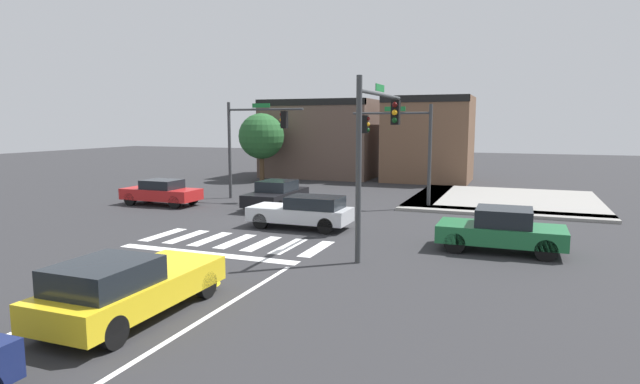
# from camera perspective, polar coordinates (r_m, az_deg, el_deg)

# --- Properties ---
(ground_plane) EXTENTS (120.00, 120.00, 0.00)m
(ground_plane) POSITION_cam_1_polar(r_m,az_deg,el_deg) (23.62, -3.70, -3.12)
(ground_plane) COLOR #2B2B2D
(crosswalk_near) EXTENTS (7.00, 2.46, 0.01)m
(crosswalk_near) POSITION_cam_1_polar(r_m,az_deg,el_deg) (19.72, -9.22, -5.34)
(crosswalk_near) COLOR silver
(crosswalk_near) RESTS_ON ground_plane
(lane_markings) EXTENTS (6.80, 20.25, 0.01)m
(lane_markings) POSITION_cam_1_polar(r_m,az_deg,el_deg) (13.26, -21.88, -12.23)
(lane_markings) COLOR white
(lane_markings) RESTS_ON ground_plane
(bike_detector_marking) EXTENTS (1.15, 1.15, 0.01)m
(bike_detector_marking) POSITION_cam_1_polar(r_m,az_deg,el_deg) (14.81, -13.09, -9.79)
(bike_detector_marking) COLOR yellow
(bike_detector_marking) RESTS_ON ground_plane
(curb_corner_northeast) EXTENTS (10.00, 10.60, 0.15)m
(curb_corner_northeast) POSITION_cam_1_polar(r_m,az_deg,el_deg) (30.80, 18.54, -0.86)
(curb_corner_northeast) COLOR gray
(curb_corner_northeast) RESTS_ON ground_plane
(storefront_row) EXTENTS (16.33, 6.46, 6.34)m
(storefront_row) POSITION_cam_1_polar(r_m,az_deg,el_deg) (41.83, 4.37, 5.86)
(storefront_row) COLOR brown
(storefront_row) RESTS_ON ground_plane
(traffic_signal_southeast) EXTENTS (0.32, 5.53, 5.80)m
(traffic_signal_southeast) POSITION_cam_1_polar(r_m,az_deg,el_deg) (18.06, 6.26, 6.43)
(traffic_signal_southeast) COLOR #383A3D
(traffic_signal_southeast) RESTS_ON ground_plane
(traffic_signal_northwest) EXTENTS (4.73, 0.32, 5.56)m
(traffic_signal_northwest) POSITION_cam_1_polar(r_m,az_deg,el_deg) (29.95, -7.23, 6.48)
(traffic_signal_northwest) COLOR #383A3D
(traffic_signal_northwest) RESTS_ON ground_plane
(traffic_signal_northeast) EXTENTS (4.20, 0.32, 5.33)m
(traffic_signal_northeast) POSITION_cam_1_polar(r_m,az_deg,el_deg) (27.51, 8.72, 5.96)
(traffic_signal_northeast) COLOR #383A3D
(traffic_signal_northeast) RESTS_ON ground_plane
(car_silver) EXTENTS (4.25, 1.75, 1.37)m
(car_silver) POSITION_cam_1_polar(r_m,az_deg,el_deg) (21.74, -1.78, -2.13)
(car_silver) COLOR #B7BABF
(car_silver) RESTS_ON ground_plane
(car_red) EXTENTS (4.20, 1.73, 1.37)m
(car_red) POSITION_cam_1_polar(r_m,az_deg,el_deg) (29.15, -16.97, -0.01)
(car_red) COLOR red
(car_red) RESTS_ON ground_plane
(car_yellow) EXTENTS (1.90, 4.71, 1.47)m
(car_yellow) POSITION_cam_1_polar(r_m,az_deg,el_deg) (12.59, -20.32, -9.70)
(car_yellow) COLOR gold
(car_yellow) RESTS_ON ground_plane
(car_black) EXTENTS (1.85, 4.36, 1.43)m
(car_black) POSITION_cam_1_polar(r_m,az_deg,el_deg) (26.88, -4.79, -0.27)
(car_black) COLOR black
(car_black) RESTS_ON ground_plane
(car_green) EXTENTS (4.17, 1.91, 1.50)m
(car_green) POSITION_cam_1_polar(r_m,az_deg,el_deg) (18.86, 19.24, -3.93)
(car_green) COLOR #1E6638
(car_green) RESTS_ON ground_plane
(roadside_tree) EXTENTS (3.42, 3.42, 5.11)m
(roadside_tree) POSITION_cam_1_polar(r_m,az_deg,el_deg) (39.55, -6.43, 6.07)
(roadside_tree) COLOR #4C3823
(roadside_tree) RESTS_ON ground_plane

